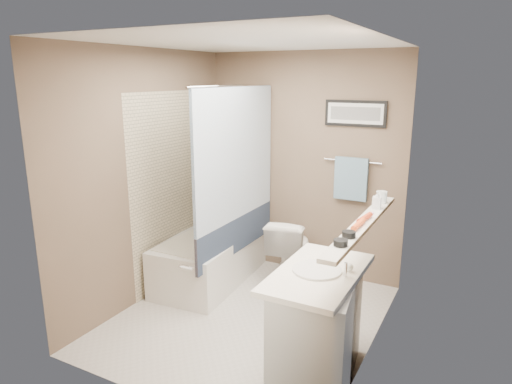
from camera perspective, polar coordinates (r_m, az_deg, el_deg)
The scene contains 34 objects.
ground at distance 4.32m, azimuth -0.96°, elevation -15.40°, with size 2.50×2.50×0.00m, color beige.
ceiling at distance 3.76m, azimuth -1.12°, elevation 17.95°, with size 2.20×2.50×0.04m, color white.
wall_back at distance 4.96m, azimuth 5.83°, elevation 3.28°, with size 2.20×0.04×2.40m, color brown.
wall_front at distance 2.90m, azimuth -12.87°, elevation -4.99°, with size 2.20×0.04×2.40m, color brown.
wall_left at distance 4.48m, azimuth -13.24°, elevation 1.79°, with size 0.04×2.50×2.40m, color brown.
wall_right at distance 3.50m, azimuth 14.68°, elevation -1.77°, with size 0.04×2.50×2.40m, color brown.
tile_surround at distance 4.91m, azimuth -9.42°, elevation 0.65°, with size 0.02×1.55×2.00m, color beige.
curtain_rod at distance 4.39m, azimuth -2.56°, elevation 13.10°, with size 0.02×0.02×1.55m, color silver.
curtain_upper at distance 4.45m, azimuth -2.47°, elevation 4.70°, with size 0.03×1.45×1.28m, color silver.
curtain_lower at distance 4.66m, azimuth -2.36°, elevation -5.30°, with size 0.03×1.45×0.36m, color #29364C.
mirror at distance 3.26m, azimuth 14.69°, elevation 4.66°, with size 0.02×1.60×1.00m, color silver.
shelf at distance 3.40m, azimuth 13.24°, elevation -3.92°, with size 0.12×1.60×0.03m, color silver.
towel_bar at distance 4.75m, azimuth 11.96°, elevation 3.79°, with size 0.02×0.02×0.60m, color silver.
towel at distance 4.77m, azimuth 11.79°, elevation 1.63°, with size 0.34×0.05×0.44m, color #95C2D8.
art_frame at distance 4.71m, azimuth 12.32°, elevation 9.58°, with size 0.62×0.03×0.26m, color black.
art_mat at distance 4.69m, azimuth 12.28°, elevation 9.57°, with size 0.56×0.00×0.20m, color white.
art_image at distance 4.69m, azimuth 12.27°, elevation 9.56°, with size 0.50×0.00×0.13m, color #595959.
door at distance 2.66m, azimuth -3.56°, elevation -11.09°, with size 0.80×0.02×2.00m, color silver.
door_handle at distance 2.87m, azimuth -8.73°, elevation -9.27°, with size 0.02×0.02×0.10m, color silver.
bathtub at distance 5.00m, azimuth -5.39°, elevation -7.97°, with size 0.70×1.50×0.50m, color silver.
tub_rim at distance 4.92m, azimuth -5.46°, elevation -5.27°, with size 0.56×1.36×0.02m, color beige.
toilet at distance 4.91m, azimuth 4.30°, elevation -7.11°, with size 0.39×0.69×0.71m, color white.
vanity at distance 3.40m, azimuth 7.70°, elevation -16.60°, with size 0.50×0.90×0.80m, color silver.
countertop at distance 3.21m, azimuth 7.78°, elevation -10.11°, with size 0.54×0.96×0.04m, color white.
sink_basin at distance 3.20m, azimuth 7.62°, elevation -9.62°, with size 0.34×0.34×0.01m, color silver.
faucet_spout at distance 3.13m, azimuth 11.13°, elevation -9.52°, with size 0.02×0.02×0.10m, color silver.
faucet_knob at distance 3.23m, azimuth 11.64°, elevation -9.19°, with size 0.05×0.05×0.05m, color white.
candle_bowl_near at distance 2.89m, azimuth 10.53°, elevation -6.25°, with size 0.09×0.09×0.04m, color black.
candle_bowl_far at distance 3.05m, azimuth 11.53°, elevation -5.21°, with size 0.09×0.09×0.04m, color black.
hair_brush_front at distance 3.26m, azimuth 12.67°, elevation -3.97°, with size 0.04×0.04×0.22m, color #E2521F.
hair_brush_back at distance 3.42m, azimuth 13.43°, elevation -3.16°, with size 0.04×0.04×0.22m, color red.
pink_comb at distance 3.56m, azimuth 14.00°, elevation -2.82°, with size 0.03×0.16×0.01m, color #FC9AC3.
glass_jar at distance 3.92m, azimuth 15.48°, elevation -0.62°, with size 0.08×0.08×0.10m, color silver.
soap_bottle at distance 3.74m, azimuth 14.88°, elevation -0.94°, with size 0.07×0.07×0.14m, color #999999.
Camera 1 is at (1.81, -3.29, 2.14)m, focal length 32.00 mm.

